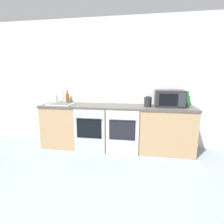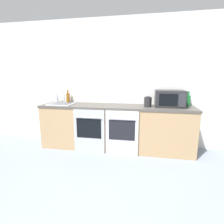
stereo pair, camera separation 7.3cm
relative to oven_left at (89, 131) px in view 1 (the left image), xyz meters
The scene contains 10 objects.
wall_back 1.17m from the oven_left, 54.70° to the left, with size 10.00×0.06×2.60m.
counter_back 0.55m from the oven_left, 34.66° to the left, with size 3.00×0.62×0.88m.
oven_left is the anchor object (origin of this frame).
oven_right 0.62m from the oven_left, ahead, with size 0.60×0.06×0.84m.
microwave 1.63m from the oven_left, 14.14° to the left, with size 0.53×0.40×0.31m.
bottle_green 1.98m from the oven_left, 15.53° to the left, with size 0.08×0.08×0.28m.
bottle_clear 1.15m from the oven_left, 151.20° to the left, with size 0.08×0.08×0.23m.
bottle_amber 1.00m from the oven_left, 140.53° to the left, with size 0.07×0.07×0.28m.
kettle 1.23m from the oven_left, 14.52° to the left, with size 0.14×0.14×0.20m.
sink 0.85m from the oven_left, 159.67° to the left, with size 0.48×0.38×0.28m.
Camera 1 is at (0.49, -1.41, 1.44)m, focal length 28.00 mm.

